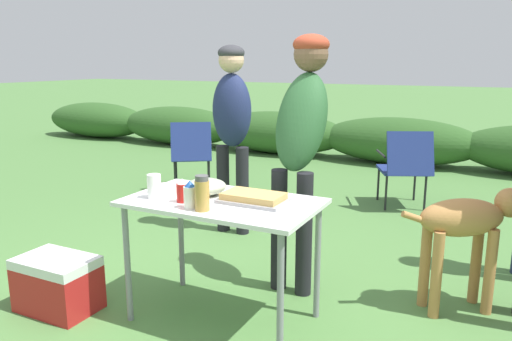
{
  "coord_description": "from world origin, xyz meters",
  "views": [
    {
      "loc": [
        1.41,
        -2.37,
        1.52
      ],
      "look_at": [
        0.12,
        0.19,
        0.89
      ],
      "focal_mm": 35.0,
      "sensor_mm": 36.0,
      "label": 1
    }
  ],
  "objects_px": {
    "folding_table": "(222,213)",
    "cooler_box": "(58,284)",
    "mixing_bowl": "(206,186)",
    "paper_cup_stack": "(154,186)",
    "standing_person_in_dark_puffer": "(232,119)",
    "camp_chair_green_behind_table": "(405,165)",
    "dog": "(468,226)",
    "plate_stack": "(167,189)",
    "food_tray": "(254,198)",
    "standing_person_in_navy_coat": "(301,129)",
    "mayo_bottle": "(190,195)",
    "ketchup_bottle": "(182,191)",
    "spice_jar": "(202,194)",
    "camp_chair_near_hedge": "(192,152)"
  },
  "relations": [
    {
      "from": "paper_cup_stack",
      "to": "camp_chair_green_behind_table",
      "type": "bearing_deg",
      "value": 73.42
    },
    {
      "from": "plate_stack",
      "to": "mayo_bottle",
      "type": "relative_size",
      "value": 1.33
    },
    {
      "from": "standing_person_in_dark_puffer",
      "to": "camp_chair_near_hedge",
      "type": "relative_size",
      "value": 1.99
    },
    {
      "from": "standing_person_in_dark_puffer",
      "to": "food_tray",
      "type": "bearing_deg",
      "value": -57.42
    },
    {
      "from": "mayo_bottle",
      "to": "standing_person_in_dark_puffer",
      "type": "relative_size",
      "value": 0.09
    },
    {
      "from": "food_tray",
      "to": "plate_stack",
      "type": "distance_m",
      "value": 0.57
    },
    {
      "from": "spice_jar",
      "to": "standing_person_in_navy_coat",
      "type": "xyz_separation_m",
      "value": [
        0.21,
        0.87,
        0.25
      ]
    },
    {
      "from": "plate_stack",
      "to": "cooler_box",
      "type": "xyz_separation_m",
      "value": [
        -0.59,
        -0.37,
        -0.59
      ]
    },
    {
      "from": "food_tray",
      "to": "mayo_bottle",
      "type": "bearing_deg",
      "value": -135.65
    },
    {
      "from": "food_tray",
      "to": "cooler_box",
      "type": "relative_size",
      "value": 0.79
    },
    {
      "from": "mixing_bowl",
      "to": "cooler_box",
      "type": "xyz_separation_m",
      "value": [
        -0.82,
        -0.44,
        -0.62
      ]
    },
    {
      "from": "standing_person_in_navy_coat",
      "to": "cooler_box",
      "type": "height_order",
      "value": "standing_person_in_navy_coat"
    },
    {
      "from": "mixing_bowl",
      "to": "standing_person_in_navy_coat",
      "type": "bearing_deg",
      "value": 57.3
    },
    {
      "from": "mixing_bowl",
      "to": "standing_person_in_dark_puffer",
      "type": "bearing_deg",
      "value": 113.17
    },
    {
      "from": "food_tray",
      "to": "mixing_bowl",
      "type": "distance_m",
      "value": 0.34
    },
    {
      "from": "spice_jar",
      "to": "plate_stack",
      "type": "bearing_deg",
      "value": 150.56
    },
    {
      "from": "folding_table",
      "to": "cooler_box",
      "type": "relative_size",
      "value": 2.29
    },
    {
      "from": "dog",
      "to": "cooler_box",
      "type": "relative_size",
      "value": 1.6
    },
    {
      "from": "standing_person_in_navy_coat",
      "to": "spice_jar",
      "type": "bearing_deg",
      "value": -100.15
    },
    {
      "from": "standing_person_in_dark_puffer",
      "to": "dog",
      "type": "distance_m",
      "value": 2.13
    },
    {
      "from": "folding_table",
      "to": "camp_chair_near_hedge",
      "type": "distance_m",
      "value": 3.12
    },
    {
      "from": "mayo_bottle",
      "to": "camp_chair_green_behind_table",
      "type": "height_order",
      "value": "mayo_bottle"
    },
    {
      "from": "mayo_bottle",
      "to": "plate_stack",
      "type": "bearing_deg",
      "value": 145.46
    },
    {
      "from": "spice_jar",
      "to": "camp_chair_green_behind_table",
      "type": "xyz_separation_m",
      "value": [
        0.51,
        3.06,
        -0.37
      ]
    },
    {
      "from": "camp_chair_green_behind_table",
      "to": "plate_stack",
      "type": "bearing_deg",
      "value": -132.21
    },
    {
      "from": "plate_stack",
      "to": "paper_cup_stack",
      "type": "height_order",
      "value": "paper_cup_stack"
    },
    {
      "from": "ketchup_bottle",
      "to": "folding_table",
      "type": "bearing_deg",
      "value": 36.1
    },
    {
      "from": "standing_person_in_navy_coat",
      "to": "dog",
      "type": "distance_m",
      "value": 1.18
    },
    {
      "from": "camp_chair_green_behind_table",
      "to": "food_tray",
      "type": "bearing_deg",
      "value": -121.28
    },
    {
      "from": "plate_stack",
      "to": "standing_person_in_dark_puffer",
      "type": "height_order",
      "value": "standing_person_in_dark_puffer"
    },
    {
      "from": "ketchup_bottle",
      "to": "food_tray",
      "type": "bearing_deg",
      "value": 24.9
    },
    {
      "from": "mixing_bowl",
      "to": "ketchup_bottle",
      "type": "relative_size",
      "value": 1.8
    },
    {
      "from": "folding_table",
      "to": "spice_jar",
      "type": "bearing_deg",
      "value": -87.75
    },
    {
      "from": "standing_person_in_dark_puffer",
      "to": "camp_chair_near_hedge",
      "type": "height_order",
      "value": "standing_person_in_dark_puffer"
    },
    {
      "from": "mixing_bowl",
      "to": "paper_cup_stack",
      "type": "bearing_deg",
      "value": -136.32
    },
    {
      "from": "folding_table",
      "to": "plate_stack",
      "type": "relative_size",
      "value": 5.37
    },
    {
      "from": "paper_cup_stack",
      "to": "mixing_bowl",
      "type": "bearing_deg",
      "value": 43.68
    },
    {
      "from": "standing_person_in_dark_puffer",
      "to": "camp_chair_green_behind_table",
      "type": "relative_size",
      "value": 1.99
    },
    {
      "from": "folding_table",
      "to": "paper_cup_stack",
      "type": "relative_size",
      "value": 7.8
    },
    {
      "from": "food_tray",
      "to": "dog",
      "type": "height_order",
      "value": "food_tray"
    },
    {
      "from": "mayo_bottle",
      "to": "cooler_box",
      "type": "relative_size",
      "value": 0.32
    },
    {
      "from": "folding_table",
      "to": "ketchup_bottle",
      "type": "relative_size",
      "value": 8.05
    },
    {
      "from": "mixing_bowl",
      "to": "dog",
      "type": "relative_size",
      "value": 0.32
    },
    {
      "from": "mixing_bowl",
      "to": "cooler_box",
      "type": "distance_m",
      "value": 1.12
    },
    {
      "from": "food_tray",
      "to": "mixing_bowl",
      "type": "xyz_separation_m",
      "value": [
        -0.34,
        0.03,
        0.02
      ]
    },
    {
      "from": "dog",
      "to": "ketchup_bottle",
      "type": "bearing_deg",
      "value": -92.19
    },
    {
      "from": "folding_table",
      "to": "paper_cup_stack",
      "type": "height_order",
      "value": "paper_cup_stack"
    },
    {
      "from": "folding_table",
      "to": "spice_jar",
      "type": "relative_size",
      "value": 5.73
    },
    {
      "from": "plate_stack",
      "to": "cooler_box",
      "type": "bearing_deg",
      "value": -147.64
    },
    {
      "from": "ketchup_bottle",
      "to": "standing_person_in_dark_puffer",
      "type": "xyz_separation_m",
      "value": [
        -0.54,
        1.52,
        0.23
      ]
    }
  ]
}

